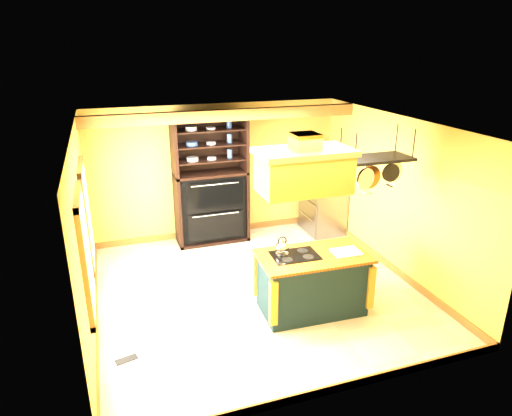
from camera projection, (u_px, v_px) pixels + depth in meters
floor at (257, 290)px, 7.46m from camera, size 5.00×5.00×0.00m
ceiling at (257, 125)px, 6.53m from camera, size 5.00×5.00×0.00m
wall_back at (217, 171)px, 9.22m from camera, size 5.00×0.02×2.70m
wall_front at (334, 293)px, 4.77m from camera, size 5.00×0.02×2.70m
wall_left at (84, 233)px, 6.24m from camera, size 0.02×5.00×2.70m
wall_right at (396, 196)px, 7.75m from camera, size 0.02×5.00×2.70m
ceiling_beam at (226, 115)px, 8.08m from camera, size 5.00×0.15×0.20m
window_near at (86, 254)px, 5.52m from camera, size 0.06×1.06×1.56m
window_far at (87, 215)px, 6.77m from camera, size 0.06×1.06×1.56m
kitchen_island at (312, 282)px, 6.75m from camera, size 1.64×0.95×1.11m
range_hood at (304, 169)px, 6.08m from camera, size 1.28×0.73×0.80m
pot_rack at (375, 165)px, 6.44m from camera, size 1.09×0.51×0.89m
refrigerator at (323, 194)px, 9.50m from camera, size 0.73×0.86×1.69m
hutch at (211, 195)px, 9.05m from camera, size 1.42×0.64×2.50m
floor_register at (127, 359)px, 5.82m from camera, size 0.30×0.18×0.01m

